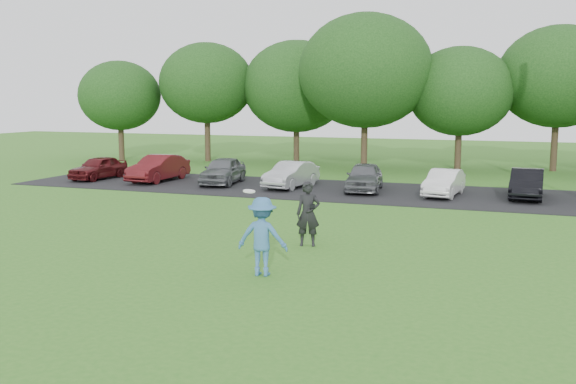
{
  "coord_description": "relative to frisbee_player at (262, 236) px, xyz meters",
  "views": [
    {
      "loc": [
        6.21,
        -13.66,
        3.97
      ],
      "look_at": [
        0.0,
        3.5,
        1.3
      ],
      "focal_mm": 40.0,
      "sensor_mm": 36.0,
      "label": 1
    }
  ],
  "objects": [
    {
      "name": "frisbee_player",
      "position": [
        0.0,
        0.0,
        0.0
      ],
      "size": [
        1.22,
        0.79,
        1.97
      ],
      "color": "teal",
      "rests_on": "ground"
    },
    {
      "name": "tree_row",
      "position": [
        0.65,
        23.34,
        4.02
      ],
      "size": [
        42.39,
        9.85,
        8.64
      ],
      "color": "#38281C",
      "rests_on": "ground"
    },
    {
      "name": "ground",
      "position": [
        -0.86,
        0.58,
        -0.89
      ],
      "size": [
        100.0,
        100.0,
        0.0
      ],
      "primitive_type": "plane",
      "color": "#327020",
      "rests_on": "ground"
    },
    {
      "name": "parked_cars",
      "position": [
        -0.32,
        13.59,
        -0.28
      ],
      "size": [
        28.48,
        4.81,
        1.25
      ],
      "color": "#501114",
      "rests_on": "parking_lot"
    },
    {
      "name": "parking_lot",
      "position": [
        -0.86,
        13.58,
        -0.88
      ],
      "size": [
        32.0,
        6.5,
        0.03
      ],
      "primitive_type": "cube",
      "color": "black",
      "rests_on": "ground"
    },
    {
      "name": "camera_bystander",
      "position": [
        0.06,
        3.13,
        -0.01
      ],
      "size": [
        0.72,
        0.57,
        1.76
      ],
      "color": "black",
      "rests_on": "ground"
    }
  ]
}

